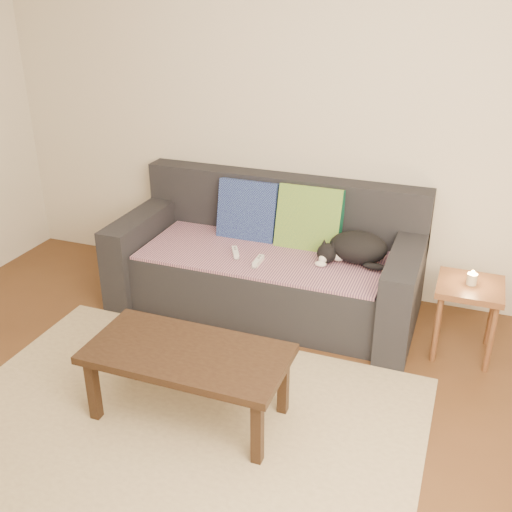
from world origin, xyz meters
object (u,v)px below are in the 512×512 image
at_px(wii_remote_a, 235,252).
at_px(sofa, 268,265).
at_px(cat, 355,248).
at_px(wii_remote_b, 258,261).
at_px(coffee_table, 187,359).
at_px(side_table, 469,297).

bearing_deg(wii_remote_a, sofa, -73.30).
bearing_deg(sofa, wii_remote_a, -135.27).
relative_size(cat, wii_remote_a, 3.17).
xyz_separation_m(sofa, wii_remote_b, (0.02, -0.25, 0.15)).
bearing_deg(wii_remote_a, coffee_table, 161.79).
bearing_deg(wii_remote_a, cat, -105.83).
xyz_separation_m(wii_remote_a, coffee_table, (0.20, -1.13, -0.09)).
height_order(sofa, cat, sofa).
distance_m(wii_remote_b, coffee_table, 1.06).
distance_m(wii_remote_a, coffee_table, 1.15).
distance_m(side_table, coffee_table, 1.75).
bearing_deg(wii_remote_a, wii_remote_b, -139.09).
height_order(cat, side_table, cat).
distance_m(cat, wii_remote_a, 0.81).
relative_size(wii_remote_a, side_table, 0.31).
distance_m(sofa, wii_remote_a, 0.29).
bearing_deg(sofa, cat, -0.31).
bearing_deg(side_table, coffee_table, -139.25).
distance_m(cat, wii_remote_b, 0.64).
xyz_separation_m(cat, wii_remote_b, (-0.59, -0.24, -0.08)).
bearing_deg(wii_remote_b, wii_remote_a, 67.52).
xyz_separation_m(cat, wii_remote_a, (-0.79, -0.17, -0.08)).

